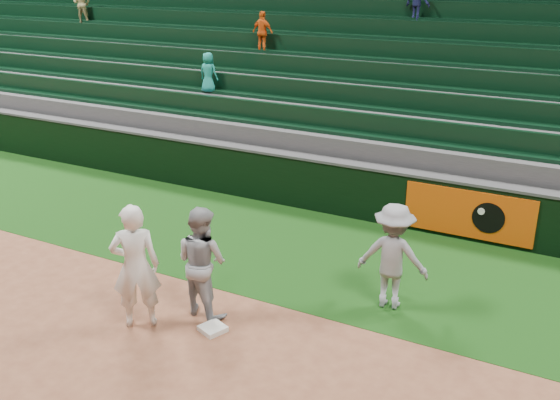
% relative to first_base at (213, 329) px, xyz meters
% --- Properties ---
extents(ground, '(70.00, 70.00, 0.00)m').
position_rel_first_base_xyz_m(ground, '(-0.26, 0.25, -0.04)').
color(ground, brown).
rests_on(ground, ground).
extents(foul_grass, '(36.00, 4.20, 0.01)m').
position_rel_first_base_xyz_m(foul_grass, '(-0.26, 3.25, -0.04)').
color(foul_grass, '#10380E').
rests_on(foul_grass, ground).
extents(first_base, '(0.46, 0.46, 0.08)m').
position_rel_first_base_xyz_m(first_base, '(0.00, 0.00, 0.00)').
color(first_base, white).
rests_on(first_base, ground).
extents(first_baseman, '(0.89, 0.84, 2.04)m').
position_rel_first_base_xyz_m(first_baseman, '(-1.13, -0.36, 0.98)').
color(first_baseman, white).
rests_on(first_baseman, ground).
extents(baserunner, '(1.01, 0.85, 1.85)m').
position_rel_first_base_xyz_m(baserunner, '(-0.44, 0.41, 0.88)').
color(baserunner, '#979AA0').
rests_on(baserunner, ground).
extents(base_coach, '(1.23, 0.79, 1.81)m').
position_rel_first_base_xyz_m(base_coach, '(2.19, 2.03, 0.87)').
color(base_coach, gray).
rests_on(base_coach, foul_grass).
extents(field_wall, '(36.00, 0.45, 1.25)m').
position_rel_first_base_xyz_m(field_wall, '(-0.23, 5.45, 0.59)').
color(field_wall, black).
rests_on(field_wall, ground).
extents(stadium_seating, '(36.00, 5.95, 5.03)m').
position_rel_first_base_xyz_m(stadium_seating, '(-0.26, 9.22, 1.66)').
color(stadium_seating, '#3C3C3F').
rests_on(stadium_seating, ground).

